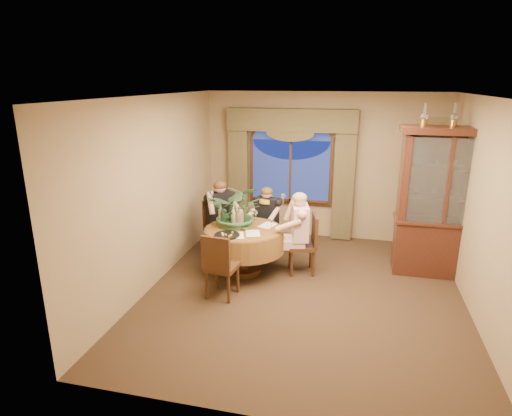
% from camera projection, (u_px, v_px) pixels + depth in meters
% --- Properties ---
extents(floor, '(5.00, 5.00, 0.00)m').
position_uv_depth(floor, '(303.00, 293.00, 6.27)').
color(floor, black).
rests_on(floor, ground).
extents(wall_back, '(4.50, 0.00, 4.50)m').
position_uv_depth(wall_back, '(322.00, 167.00, 8.20)').
color(wall_back, olive).
rests_on(wall_back, ground).
extents(wall_right, '(0.00, 5.00, 5.00)m').
position_uv_depth(wall_right, '(485.00, 213.00, 5.37)').
color(wall_right, olive).
rests_on(wall_right, ground).
extents(ceiling, '(5.00, 5.00, 0.00)m').
position_uv_depth(ceiling, '(310.00, 96.00, 5.47)').
color(ceiling, white).
rests_on(ceiling, wall_back).
extents(window, '(1.62, 0.10, 1.32)m').
position_uv_depth(window, '(290.00, 171.00, 8.29)').
color(window, navy).
rests_on(window, wall_back).
extents(arched_transom, '(1.60, 0.06, 0.44)m').
position_uv_depth(arched_transom, '(291.00, 131.00, 8.07)').
color(arched_transom, navy).
rests_on(arched_transom, wall_back).
extents(drapery_left, '(0.38, 0.14, 2.32)m').
position_uv_depth(drapery_left, '(239.00, 175.00, 8.51)').
color(drapery_left, '#473F26').
rests_on(drapery_left, floor).
extents(drapery_right, '(0.38, 0.14, 2.32)m').
position_uv_depth(drapery_right, '(344.00, 181.00, 8.06)').
color(drapery_right, '#473F26').
rests_on(drapery_right, floor).
extents(swag_valance, '(2.45, 0.16, 0.42)m').
position_uv_depth(swag_valance, '(291.00, 120.00, 7.94)').
color(swag_valance, '#473F26').
rests_on(swag_valance, wall_back).
extents(dining_table, '(1.36, 1.36, 0.75)m').
position_uv_depth(dining_table, '(244.00, 250.00, 6.86)').
color(dining_table, maroon).
rests_on(dining_table, floor).
extents(china_cabinet, '(1.44, 0.57, 2.34)m').
position_uv_depth(china_cabinet, '(443.00, 203.00, 6.60)').
color(china_cabinet, '#331710').
rests_on(china_cabinet, floor).
extents(oil_lamp_left, '(0.11, 0.11, 0.34)m').
position_uv_depth(oil_lamp_left, '(425.00, 114.00, 6.30)').
color(oil_lamp_left, '#A5722D').
rests_on(oil_lamp_left, china_cabinet).
extents(oil_lamp_center, '(0.11, 0.11, 0.34)m').
position_uv_depth(oil_lamp_center, '(454.00, 115.00, 6.21)').
color(oil_lamp_center, '#A5722D').
rests_on(oil_lamp_center, china_cabinet).
extents(oil_lamp_right, '(0.11, 0.11, 0.34)m').
position_uv_depth(oil_lamp_right, '(485.00, 115.00, 6.12)').
color(oil_lamp_right, '#A5722D').
rests_on(oil_lamp_right, china_cabinet).
extents(chair_right, '(0.51, 0.51, 0.96)m').
position_uv_depth(chair_right, '(302.00, 244.00, 6.83)').
color(chair_right, black).
rests_on(chair_right, floor).
extents(chair_back_right, '(0.46, 0.46, 0.96)m').
position_uv_depth(chair_back_right, '(262.00, 227.00, 7.65)').
color(chair_back_right, black).
rests_on(chair_back_right, floor).
extents(chair_back, '(0.59, 0.59, 0.96)m').
position_uv_depth(chair_back, '(219.00, 228.00, 7.56)').
color(chair_back, black).
rests_on(chair_back, floor).
extents(chair_front_left, '(0.47, 0.47, 0.96)m').
position_uv_depth(chair_front_left, '(222.00, 265.00, 6.07)').
color(chair_front_left, black).
rests_on(chair_front_left, floor).
extents(person_pink, '(0.54, 0.57, 1.34)m').
position_uv_depth(person_pink, '(300.00, 233.00, 6.78)').
color(person_pink, '#D1A8A6').
rests_on(person_pink, floor).
extents(person_back, '(0.65, 0.65, 1.34)m').
position_uv_depth(person_back, '(220.00, 217.00, 7.54)').
color(person_back, black).
rests_on(person_back, floor).
extents(person_scarf, '(0.52, 0.49, 1.23)m').
position_uv_depth(person_scarf, '(267.00, 220.00, 7.56)').
color(person_scarf, black).
rests_on(person_scarf, floor).
extents(stoneware_vase, '(0.14, 0.14, 0.27)m').
position_uv_depth(stoneware_vase, '(240.00, 218.00, 6.83)').
color(stoneware_vase, '#9B7A63').
rests_on(stoneware_vase, dining_table).
extents(centerpiece_plant, '(0.92, 1.02, 0.80)m').
position_uv_depth(centerpiece_plant, '(238.00, 189.00, 6.74)').
color(centerpiece_plant, '#355F35').
rests_on(centerpiece_plant, dining_table).
extents(olive_bowl, '(0.16, 0.16, 0.05)m').
position_uv_depth(olive_bowl, '(244.00, 228.00, 6.71)').
color(olive_bowl, '#50562D').
rests_on(olive_bowl, dining_table).
extents(cheese_platter, '(0.38, 0.38, 0.02)m').
position_uv_depth(cheese_platter, '(227.00, 235.00, 6.42)').
color(cheese_platter, black).
rests_on(cheese_platter, dining_table).
extents(wine_bottle_0, '(0.07, 0.07, 0.33)m').
position_uv_depth(wine_bottle_0, '(231.00, 214.00, 6.95)').
color(wine_bottle_0, black).
rests_on(wine_bottle_0, dining_table).
extents(wine_bottle_1, '(0.07, 0.07, 0.33)m').
position_uv_depth(wine_bottle_1, '(221.00, 215.00, 6.90)').
color(wine_bottle_1, tan).
rests_on(wine_bottle_1, dining_table).
extents(wine_bottle_2, '(0.07, 0.07, 0.33)m').
position_uv_depth(wine_bottle_2, '(223.00, 218.00, 6.75)').
color(wine_bottle_2, black).
rests_on(wine_bottle_2, dining_table).
extents(wine_bottle_3, '(0.07, 0.07, 0.33)m').
position_uv_depth(wine_bottle_3, '(233.00, 217.00, 6.77)').
color(wine_bottle_3, tan).
rests_on(wine_bottle_3, dining_table).
extents(tasting_paper_0, '(0.29, 0.35, 0.00)m').
position_uv_depth(tasting_paper_0, '(253.00, 233.00, 6.53)').
color(tasting_paper_0, white).
rests_on(tasting_paper_0, dining_table).
extents(tasting_paper_1, '(0.29, 0.35, 0.00)m').
position_uv_depth(tasting_paper_1, '(268.00, 225.00, 6.89)').
color(tasting_paper_1, white).
rests_on(tasting_paper_1, dining_table).
extents(tasting_paper_2, '(0.29, 0.35, 0.00)m').
position_uv_depth(tasting_paper_2, '(237.00, 235.00, 6.44)').
color(tasting_paper_2, white).
rests_on(tasting_paper_2, dining_table).
extents(wine_glass_person_pink, '(0.07, 0.07, 0.18)m').
position_uv_depth(wine_glass_person_pink, '(271.00, 223.00, 6.73)').
color(wine_glass_person_pink, silver).
rests_on(wine_glass_person_pink, dining_table).
extents(wine_glass_person_back, '(0.07, 0.07, 0.18)m').
position_uv_depth(wine_glass_person_back, '(232.00, 216.00, 7.10)').
color(wine_glass_person_back, silver).
rests_on(wine_glass_person_back, dining_table).
extents(wine_glass_person_scarf, '(0.07, 0.07, 0.18)m').
position_uv_depth(wine_glass_person_scarf, '(256.00, 215.00, 7.11)').
color(wine_glass_person_scarf, silver).
rests_on(wine_glass_person_scarf, dining_table).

